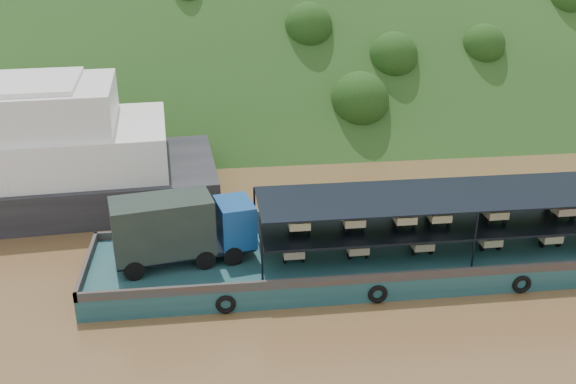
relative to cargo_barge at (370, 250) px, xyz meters
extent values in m
plane|color=brown|center=(-2.17, 1.62, -1.29)|extent=(160.00, 160.00, 0.00)
cube|color=#1C3D16|center=(-2.17, 37.62, -1.29)|extent=(140.00, 39.60, 39.60)
cube|color=#133D44|center=(1.59, -0.01, -0.69)|extent=(35.00, 7.00, 1.20)
cube|color=#592D19|center=(1.59, 3.39, 0.16)|extent=(35.00, 0.20, 0.50)
cube|color=#592D19|center=(1.59, -3.41, 0.16)|extent=(35.00, 0.20, 0.50)
cube|color=#592D19|center=(-15.81, -0.01, 0.16)|extent=(0.20, 7.00, 0.50)
torus|color=black|center=(-8.41, -3.56, -0.74)|extent=(1.06, 0.26, 1.06)
torus|color=black|center=(-0.41, -3.56, -0.74)|extent=(1.06, 0.26, 1.06)
torus|color=black|center=(7.59, -3.56, -0.74)|extent=(1.06, 0.26, 1.06)
cylinder|color=black|center=(-13.11, -1.53, 0.47)|extent=(1.16, 0.59, 1.11)
cylinder|color=black|center=(-13.54, 0.76, 0.47)|extent=(1.16, 0.59, 1.11)
cylinder|color=black|center=(-9.40, -0.82, 0.47)|extent=(1.16, 0.59, 1.11)
cylinder|color=black|center=(-9.83, 1.47, 0.47)|extent=(1.16, 0.59, 1.11)
cylinder|color=black|center=(-7.87, -0.53, 0.47)|extent=(1.16, 0.59, 1.11)
cylinder|color=black|center=(-8.30, 1.76, 0.47)|extent=(1.16, 0.59, 1.11)
cube|color=black|center=(-10.49, 0.16, 0.63)|extent=(7.87, 3.81, 0.22)
cube|color=navy|center=(-7.65, 0.69, 1.91)|extent=(2.35, 2.97, 2.44)
cube|color=black|center=(-6.72, 0.87, 2.35)|extent=(0.48, 2.19, 1.00)
cube|color=black|center=(-11.58, -0.05, 2.24)|extent=(5.73, 3.61, 3.11)
cube|color=black|center=(5.09, -0.01, 1.57)|extent=(23.00, 5.00, 0.12)
cube|color=black|center=(5.09, -0.01, 3.21)|extent=(23.00, 5.00, 0.08)
cylinder|color=black|center=(-6.41, -2.51, 1.56)|extent=(0.12, 0.12, 3.30)
cylinder|color=black|center=(-6.41, 2.49, 1.56)|extent=(0.12, 0.12, 3.30)
cylinder|color=black|center=(5.09, -2.51, 1.56)|extent=(0.12, 0.12, 3.30)
cylinder|color=black|center=(5.09, 2.49, 1.56)|extent=(0.12, 0.12, 3.30)
cylinder|color=black|center=(-4.52, 1.04, 0.17)|extent=(0.12, 0.52, 0.52)
cylinder|color=black|center=(-5.02, -0.76, 0.17)|extent=(0.14, 0.52, 0.52)
cylinder|color=black|center=(-4.02, -0.76, 0.17)|extent=(0.14, 0.52, 0.52)
cube|color=#CCB490|center=(-4.52, -0.41, 0.51)|extent=(1.15, 1.50, 0.44)
cube|color=red|center=(-4.52, 0.74, 0.69)|extent=(0.55, 0.80, 0.80)
cube|color=red|center=(-4.52, 0.54, 1.19)|extent=(0.50, 0.10, 0.10)
cylinder|color=black|center=(-0.89, 1.04, 0.17)|extent=(0.12, 0.52, 0.52)
cylinder|color=black|center=(-1.39, -0.76, 0.17)|extent=(0.14, 0.52, 0.52)
cylinder|color=black|center=(-0.39, -0.76, 0.17)|extent=(0.14, 0.52, 0.52)
cube|color=#C0B188|center=(-0.89, -0.41, 0.51)|extent=(1.15, 1.50, 0.44)
cube|color=#AF0B0B|center=(-0.89, 0.74, 0.69)|extent=(0.55, 0.80, 0.80)
cube|color=#AF0B0B|center=(-0.89, 0.54, 1.19)|extent=(0.50, 0.10, 0.10)
cylinder|color=black|center=(2.86, 1.04, 0.17)|extent=(0.12, 0.52, 0.52)
cylinder|color=black|center=(2.36, -0.76, 0.17)|extent=(0.14, 0.52, 0.52)
cylinder|color=black|center=(3.36, -0.76, 0.17)|extent=(0.14, 0.52, 0.52)
cube|color=tan|center=(2.86, -0.41, 0.51)|extent=(1.15, 1.50, 0.44)
cube|color=red|center=(2.86, 0.74, 0.69)|extent=(0.55, 0.80, 0.80)
cube|color=red|center=(2.86, 0.54, 1.19)|extent=(0.50, 0.10, 0.10)
cylinder|color=black|center=(6.89, 1.04, 0.17)|extent=(0.12, 0.52, 0.52)
cylinder|color=black|center=(6.39, -0.76, 0.17)|extent=(0.14, 0.52, 0.52)
cylinder|color=black|center=(7.39, -0.76, 0.17)|extent=(0.14, 0.52, 0.52)
cube|color=beige|center=(6.89, -0.41, 0.51)|extent=(1.15, 1.50, 0.44)
cube|color=red|center=(6.89, 0.74, 0.69)|extent=(0.55, 0.80, 0.80)
cube|color=red|center=(6.89, 0.54, 1.19)|extent=(0.50, 0.10, 0.10)
cylinder|color=black|center=(10.53, 1.04, 0.17)|extent=(0.12, 0.52, 0.52)
cylinder|color=black|center=(10.03, -0.76, 0.17)|extent=(0.14, 0.52, 0.52)
cylinder|color=black|center=(11.03, -0.76, 0.17)|extent=(0.14, 0.52, 0.52)
cube|color=beige|center=(10.53, -0.41, 0.51)|extent=(1.15, 1.50, 0.44)
cube|color=red|center=(10.53, 0.74, 0.69)|extent=(0.55, 0.80, 0.80)
cube|color=red|center=(10.53, 0.54, 1.19)|extent=(0.50, 0.10, 0.10)
cylinder|color=black|center=(-4.22, 1.04, 1.89)|extent=(0.12, 0.52, 0.52)
cylinder|color=black|center=(-4.72, -0.76, 1.89)|extent=(0.14, 0.52, 0.52)
cylinder|color=black|center=(-3.72, -0.76, 1.89)|extent=(0.14, 0.52, 0.52)
cube|color=beige|center=(-4.22, -0.41, 2.23)|extent=(1.15, 1.50, 0.44)
cube|color=#BC0E0C|center=(-4.22, 0.74, 2.41)|extent=(0.55, 0.80, 0.80)
cube|color=#BC0E0C|center=(-4.22, 0.54, 2.91)|extent=(0.50, 0.10, 0.10)
cylinder|color=black|center=(-1.18, 1.04, 1.89)|extent=(0.12, 0.52, 0.52)
cylinder|color=black|center=(-1.68, -0.76, 1.89)|extent=(0.14, 0.52, 0.52)
cylinder|color=black|center=(-0.68, -0.76, 1.89)|extent=(0.14, 0.52, 0.52)
cube|color=beige|center=(-1.18, -0.41, 2.23)|extent=(1.15, 1.50, 0.44)
cube|color=red|center=(-1.18, 0.74, 2.41)|extent=(0.55, 0.80, 0.80)
cube|color=red|center=(-1.18, 0.54, 2.91)|extent=(0.50, 0.10, 0.10)
cylinder|color=black|center=(3.70, 1.04, 1.89)|extent=(0.12, 0.52, 0.52)
cylinder|color=black|center=(3.20, -0.76, 1.89)|extent=(0.14, 0.52, 0.52)
cylinder|color=black|center=(4.20, -0.76, 1.89)|extent=(0.14, 0.52, 0.52)
cube|color=beige|center=(3.70, -0.41, 2.23)|extent=(1.15, 1.50, 0.44)
cube|color=red|center=(3.70, 0.74, 2.41)|extent=(0.55, 0.80, 0.80)
cube|color=red|center=(3.70, 0.54, 2.91)|extent=(0.50, 0.10, 0.10)
cylinder|color=black|center=(7.01, 1.04, 1.89)|extent=(0.12, 0.52, 0.52)
cylinder|color=black|center=(6.51, -0.76, 1.89)|extent=(0.14, 0.52, 0.52)
cylinder|color=black|center=(7.51, -0.76, 1.89)|extent=(0.14, 0.52, 0.52)
cube|color=#C4B98A|center=(7.01, -0.41, 2.23)|extent=(1.15, 1.50, 0.44)
cube|color=beige|center=(7.01, 0.74, 2.41)|extent=(0.55, 0.80, 0.80)
cube|color=beige|center=(7.01, 0.54, 2.91)|extent=(0.50, 0.10, 0.10)
cylinder|color=black|center=(11.09, 1.04, 1.89)|extent=(0.12, 0.52, 0.52)
cylinder|color=black|center=(10.59, -0.76, 1.89)|extent=(0.14, 0.52, 0.52)
cylinder|color=black|center=(11.59, -0.76, 1.89)|extent=(0.14, 0.52, 0.52)
cube|color=#C9B18E|center=(11.09, -0.41, 2.23)|extent=(1.15, 1.50, 0.44)
cube|color=red|center=(11.09, 0.74, 2.41)|extent=(0.55, 0.80, 0.80)
cube|color=red|center=(11.09, 0.54, 2.91)|extent=(0.50, 0.10, 0.10)
cylinder|color=black|center=(1.71, 1.04, 1.89)|extent=(0.12, 0.52, 0.52)
cylinder|color=black|center=(1.21, -0.76, 1.89)|extent=(0.14, 0.52, 0.52)
cylinder|color=black|center=(2.21, -0.76, 1.89)|extent=(0.14, 0.52, 0.52)
cube|color=beige|center=(1.71, -0.41, 2.23)|extent=(1.15, 1.50, 0.44)
cube|color=red|center=(1.71, 0.74, 2.41)|extent=(0.55, 0.80, 0.80)
cube|color=red|center=(1.71, 0.54, 2.91)|extent=(0.50, 0.10, 0.10)
camera|label=1|loc=(-8.75, -31.84, 17.27)|focal=40.00mm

